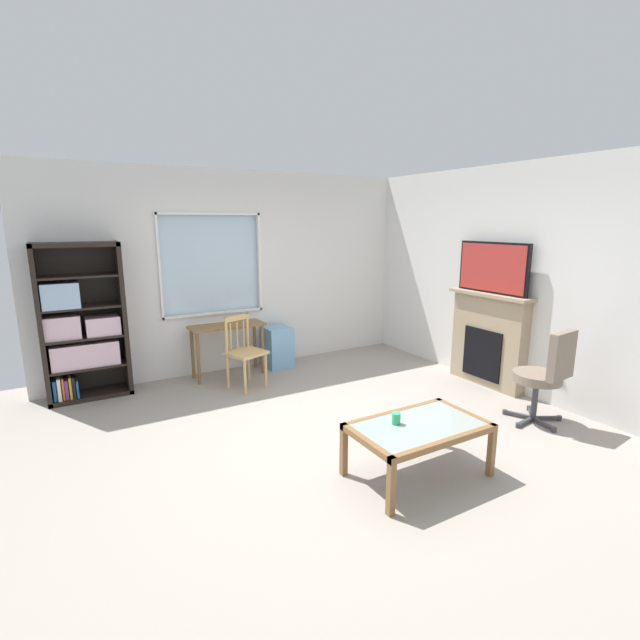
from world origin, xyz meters
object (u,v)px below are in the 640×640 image
at_px(desk_under_window, 227,334).
at_px(sippy_cup, 396,418).
at_px(plastic_drawer_unit, 277,347).
at_px(fireplace, 488,339).
at_px(bookshelf, 80,328).
at_px(wooden_chair, 244,351).
at_px(tv, 493,268).
at_px(coffee_table, 418,431).
at_px(office_chair, 546,372).

distance_m(desk_under_window, sippy_cup, 3.08).
distance_m(plastic_drawer_unit, fireplace, 2.84).
bearing_deg(desk_under_window, sippy_cup, -83.21).
bearing_deg(bookshelf, desk_under_window, -3.68).
relative_size(wooden_chair, fireplace, 0.76).
bearing_deg(bookshelf, fireplace, -24.91).
bearing_deg(tv, plastic_drawer_unit, 134.54).
bearing_deg(sippy_cup, coffee_table, -33.73).
xyz_separation_m(desk_under_window, fireplace, (2.73, -1.95, 0.01)).
relative_size(fireplace, sippy_cup, 13.12).
height_order(office_chair, coffee_table, office_chair).
xyz_separation_m(wooden_chair, fireplace, (2.70, -1.44, 0.13)).
distance_m(desk_under_window, fireplace, 3.36).
bearing_deg(office_chair, sippy_cup, -179.94).
distance_m(bookshelf, plastic_drawer_unit, 2.52).
bearing_deg(bookshelf, tv, -25.00).
xyz_separation_m(coffee_table, sippy_cup, (-0.15, 0.10, 0.11)).
relative_size(wooden_chair, tv, 0.91).
xyz_separation_m(tv, coffee_table, (-2.20, -1.20, -1.10)).
height_order(desk_under_window, office_chair, office_chair).
xyz_separation_m(plastic_drawer_unit, sippy_cup, (-0.38, -3.10, 0.21)).
distance_m(fireplace, tv, 0.90).
relative_size(tv, sippy_cup, 11.01).
relative_size(wooden_chair, coffee_table, 0.83).
height_order(wooden_chair, plastic_drawer_unit, wooden_chair).
xyz_separation_m(plastic_drawer_unit, tv, (1.97, -2.00, 1.20)).
height_order(plastic_drawer_unit, sippy_cup, plastic_drawer_unit).
distance_m(tv, sippy_cup, 2.78).
xyz_separation_m(wooden_chair, office_chair, (2.25, -2.54, 0.09)).
bearing_deg(plastic_drawer_unit, desk_under_window, -176.16).
xyz_separation_m(plastic_drawer_unit, fireplace, (1.99, -2.00, 0.31)).
relative_size(plastic_drawer_unit, coffee_table, 0.53).
height_order(desk_under_window, sippy_cup, desk_under_window).
distance_m(plastic_drawer_unit, sippy_cup, 3.14).
bearing_deg(sippy_cup, plastic_drawer_unit, 83.00).
relative_size(fireplace, coffee_table, 1.09).
height_order(bookshelf, plastic_drawer_unit, bookshelf).
bearing_deg(wooden_chair, coffee_table, -79.77).
relative_size(fireplace, tv, 1.19).
height_order(desk_under_window, tv, tv).
height_order(wooden_chair, office_chair, office_chair).
height_order(fireplace, tv, tv).
bearing_deg(wooden_chair, fireplace, -28.06).
bearing_deg(office_chair, plastic_drawer_unit, 116.47).
bearing_deg(sippy_cup, bookshelf, 123.22).
relative_size(bookshelf, coffee_table, 1.68).
bearing_deg(coffee_table, plastic_drawer_unit, 85.90).
bearing_deg(coffee_table, fireplace, 28.45).
bearing_deg(wooden_chair, tv, -28.23).
xyz_separation_m(bookshelf, office_chair, (4.00, -3.16, -0.28)).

